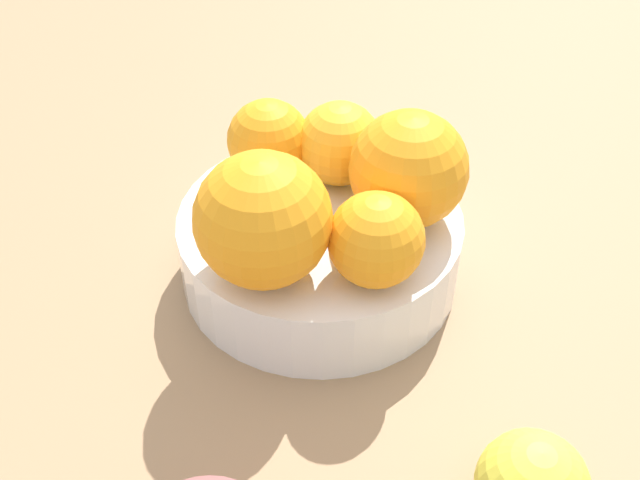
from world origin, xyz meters
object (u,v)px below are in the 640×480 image
Objects in this scene: orange_in_bowl_1 at (409,172)px; orange_in_bowl_2 at (263,220)px; fruit_bowl at (320,247)px; orange_in_bowl_0 at (340,143)px; orange_in_bowl_3 at (376,240)px; orange_in_bowl_4 at (269,140)px.

orange_in_bowl_1 is 10.76cm from orange_in_bowl_2.
orange_in_bowl_0 reaches higher than fruit_bowl.
orange_in_bowl_3 and orange_in_bowl_4 have the same top height.
orange_in_bowl_1 is (-4.76, -4.41, 0.96)cm from orange_in_bowl_0.
orange_in_bowl_1 is at bearing -24.16° from orange_in_bowl_3.
orange_in_bowl_1 reaches higher than orange_in_bowl_3.
orange_in_bowl_2 is at bearing 118.57° from orange_in_bowl_1.
orange_in_bowl_4 is (0.55, 5.08, -0.04)cm from orange_in_bowl_0.
orange_in_bowl_0 is 6.56cm from orange_in_bowl_1.
orange_in_bowl_3 is (-5.65, 2.54, -0.96)cm from orange_in_bowl_1.
orange_in_bowl_0 is 1.01× the size of orange_in_bowl_4.
fruit_bowl is at bearing 161.81° from orange_in_bowl_0.
orange_in_bowl_3 is 1.02× the size of orange_in_bowl_4.
fruit_bowl is 2.32× the size of orange_in_bowl_2.
orange_in_bowl_4 reaches higher than fruit_bowl.
fruit_bowl is at bearing 29.42° from orange_in_bowl_3.
orange_in_bowl_0 is 10.58cm from orange_in_bowl_3.
orange_in_bowl_0 is at bearing -18.19° from fruit_bowl.
orange_in_bowl_3 is at bearing -150.58° from fruit_bowl.
fruit_bowl is 3.27× the size of orange_in_bowl_3.
orange_in_bowl_3 is at bearing 155.84° from orange_in_bowl_1.
orange_in_bowl_4 is at bearing 35.68° from fruit_bowl.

